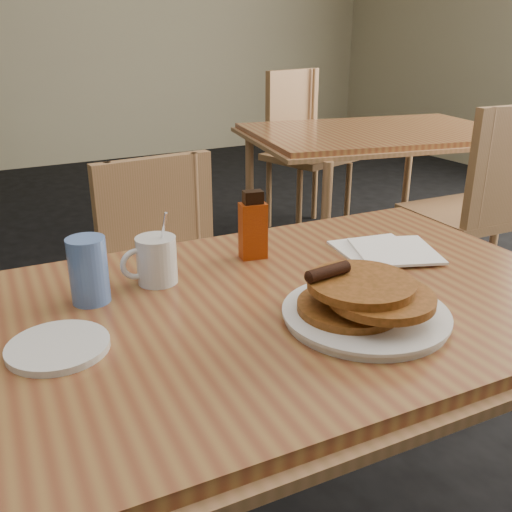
% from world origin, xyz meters
% --- Properties ---
extents(main_table, '(1.22, 0.86, 0.75)m').
position_xyz_m(main_table, '(0.06, 0.06, 0.71)').
color(main_table, olive).
rests_on(main_table, floor).
extents(neighbor_table, '(1.49, 1.15, 0.75)m').
position_xyz_m(neighbor_table, '(1.51, 1.52, 0.71)').
color(neighbor_table, olive).
rests_on(neighbor_table, floor).
extents(chair_main_far, '(0.42, 0.42, 0.86)m').
position_xyz_m(chair_main_far, '(0.08, 0.80, 0.51)').
color(chair_main_far, '#A5754D').
rests_on(chair_main_far, floor).
extents(chair_neighbor_far, '(0.55, 0.56, 1.00)m').
position_xyz_m(chair_neighbor_far, '(1.53, 2.28, 0.60)').
color(chair_neighbor_far, '#A5754D').
rests_on(chair_neighbor_far, floor).
extents(chair_neighbor_near, '(0.46, 0.46, 0.96)m').
position_xyz_m(chair_neighbor_near, '(1.50, 0.80, 0.57)').
color(chair_neighbor_near, '#A5754D').
rests_on(chair_neighbor_near, floor).
extents(pancake_plate, '(0.29, 0.29, 0.10)m').
position_xyz_m(pancake_plate, '(0.12, -0.08, 0.78)').
color(pancake_plate, silver).
rests_on(pancake_plate, main_table).
extents(coffee_mug, '(0.12, 0.08, 0.15)m').
position_xyz_m(coffee_mug, '(-0.15, 0.25, 0.80)').
color(coffee_mug, silver).
rests_on(coffee_mug, main_table).
extents(syrup_bottle, '(0.06, 0.05, 0.15)m').
position_xyz_m(syrup_bottle, '(0.09, 0.27, 0.82)').
color(syrup_bottle, maroon).
rests_on(syrup_bottle, main_table).
extents(napkin_stack, '(0.24, 0.25, 0.01)m').
position_xyz_m(napkin_stack, '(0.37, 0.15, 0.76)').
color(napkin_stack, white).
rests_on(napkin_stack, main_table).
extents(blue_tumbler, '(0.08, 0.08, 0.13)m').
position_xyz_m(blue_tumbler, '(-0.28, 0.22, 0.81)').
color(blue_tumbler, '#5275C1').
rests_on(blue_tumbler, main_table).
extents(side_saucer, '(0.17, 0.17, 0.01)m').
position_xyz_m(side_saucer, '(-0.38, 0.07, 0.76)').
color(side_saucer, silver).
rests_on(side_saucer, main_table).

